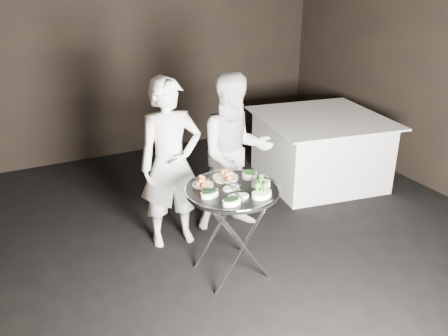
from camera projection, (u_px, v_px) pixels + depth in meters
name	position (u px, v px, depth m)	size (l,w,h in m)	color
floor	(239.00, 287.00, 4.06)	(6.00, 7.00, 0.05)	black
wall_back	(116.00, 48.00, 6.36)	(6.00, 0.05, 3.00)	black
tray_stand	(232.00, 228.00, 4.03)	(0.55, 0.46, 0.80)	silver
serving_tray	(232.00, 190.00, 3.89)	(0.79, 0.79, 0.04)	black
potato_plate_a	(203.00, 183.00, 3.93)	(0.18, 0.18, 0.06)	beige
potato_plate_b	(225.00, 175.00, 4.06)	(0.22, 0.22, 0.08)	beige
greens_bowl	(250.00, 174.00, 4.08)	(0.13, 0.13, 0.08)	white
asparagus_plate_a	(231.00, 187.00, 3.89)	(0.19, 0.14, 0.03)	white
asparagus_plate_b	(238.00, 196.00, 3.74)	(0.19, 0.12, 0.04)	white
spinach_bowl_a	(210.00, 193.00, 3.75)	(0.18, 0.14, 0.07)	white
spinach_bowl_b	(232.00, 201.00, 3.63)	(0.16, 0.11, 0.06)	white
broccoli_bowl_a	(261.00, 183.00, 3.92)	(0.17, 0.13, 0.07)	white
broccoli_bowl_b	(262.00, 193.00, 3.74)	(0.19, 0.16, 0.07)	white
serving_utensils	(230.00, 179.00, 3.93)	(0.59, 0.45, 0.01)	silver
waiter_left	(171.00, 164.00, 4.39)	(0.59, 0.39, 1.63)	silver
waiter_right	(235.00, 154.00, 4.67)	(0.78, 0.61, 1.60)	silver
dining_table	(319.00, 149.00, 5.88)	(1.46, 1.46, 0.83)	white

